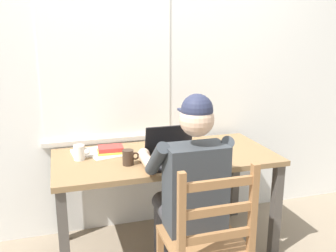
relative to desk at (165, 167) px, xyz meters
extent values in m
plane|color=gray|center=(0.00, 0.00, -0.63)|extent=(8.00, 8.00, 0.00)
cube|color=silver|center=(0.00, 0.44, 0.67)|extent=(6.00, 0.04, 2.60)
cube|color=white|center=(-0.32, 0.42, 0.66)|extent=(0.96, 0.01, 1.06)
cube|color=beige|center=(-0.32, 0.41, 0.11)|extent=(1.02, 0.06, 0.04)
cube|color=olive|center=(0.00, 0.00, 0.07)|extent=(1.53, 0.73, 0.03)
cube|color=#4C4742|center=(-0.71, -0.31, -0.29)|extent=(0.06, 0.06, 0.68)
cube|color=#4C4742|center=(0.71, -0.31, -0.29)|extent=(0.06, 0.06, 0.68)
cube|color=#4C4742|center=(-0.71, 0.31, -0.29)|extent=(0.06, 0.06, 0.68)
cube|color=#4C4742|center=(0.71, 0.31, -0.29)|extent=(0.06, 0.06, 0.68)
cube|color=#33383D|center=(0.02, -0.54, 0.07)|extent=(0.34, 0.20, 0.50)
sphere|color=#DBB293|center=(0.02, -0.54, 0.47)|extent=(0.19, 0.19, 0.19)
sphere|color=#282D47|center=(0.02, -0.54, 0.52)|extent=(0.17, 0.17, 0.17)
cube|color=#282D47|center=(0.02, -0.46, 0.50)|extent=(0.13, 0.10, 0.01)
cylinder|color=#38383D|center=(-0.07, -0.34, -0.18)|extent=(0.13, 0.40, 0.13)
cylinder|color=#38383D|center=(0.11, -0.34, -0.18)|extent=(0.13, 0.40, 0.13)
cylinder|color=#38383D|center=(-0.07, -0.14, -0.40)|extent=(0.10, 0.10, 0.45)
cylinder|color=#38383D|center=(0.11, -0.14, -0.40)|extent=(0.10, 0.10, 0.45)
cylinder|color=#33383D|center=(-0.18, -0.45, 0.23)|extent=(0.10, 0.25, 0.24)
cylinder|color=#DBB293|center=(-0.18, -0.22, 0.14)|extent=(0.07, 0.28, 0.07)
sphere|color=#DBB293|center=(-0.17, -0.08, 0.14)|extent=(0.08, 0.08, 0.08)
cylinder|color=#33383D|center=(0.22, -0.45, 0.23)|extent=(0.10, 0.25, 0.24)
cylinder|color=#DBB293|center=(0.22, -0.22, 0.14)|extent=(0.07, 0.28, 0.07)
sphere|color=#DBB293|center=(0.21, -0.08, 0.14)|extent=(0.08, 0.08, 0.08)
cube|color=olive|center=(0.02, -0.66, -0.19)|extent=(0.42, 0.42, 0.02)
cube|color=olive|center=(0.21, -0.47, -0.41)|extent=(0.04, 0.04, 0.43)
cube|color=olive|center=(0.21, -0.85, 0.06)|extent=(0.04, 0.04, 0.48)
cube|color=olive|center=(-0.17, -0.85, 0.06)|extent=(0.04, 0.04, 0.48)
cube|color=olive|center=(0.02, -0.85, -0.06)|extent=(0.36, 0.02, 0.04)
cube|color=olive|center=(0.02, -0.85, 0.08)|extent=(0.36, 0.02, 0.04)
cube|color=olive|center=(0.02, -0.85, 0.22)|extent=(0.36, 0.02, 0.04)
cube|color=black|center=(0.01, -0.20, 0.10)|extent=(0.33, 0.23, 0.02)
cube|color=#2B2B2D|center=(0.01, -0.20, 0.11)|extent=(0.29, 0.17, 0.00)
cube|color=black|center=(0.01, -0.06, 0.21)|extent=(0.33, 0.07, 0.21)
cube|color=#4C515B|center=(0.01, -0.06, 0.21)|extent=(0.29, 0.05, 0.18)
ellipsoid|color=black|center=(0.29, -0.23, 0.11)|extent=(0.06, 0.10, 0.03)
cylinder|color=white|center=(-0.58, 0.07, 0.14)|extent=(0.07, 0.07, 0.10)
torus|color=white|center=(-0.53, 0.07, 0.15)|extent=(0.05, 0.01, 0.05)
cylinder|color=#38281E|center=(-0.28, -0.12, 0.14)|extent=(0.07, 0.07, 0.10)
torus|color=#38281E|center=(-0.24, -0.12, 0.15)|extent=(0.05, 0.01, 0.05)
cube|color=gold|center=(-0.36, 0.15, 0.10)|extent=(0.18, 0.15, 0.02)
cube|color=#BC332D|center=(-0.36, 0.15, 0.12)|extent=(0.18, 0.14, 0.03)
cube|color=white|center=(-0.50, 0.19, 0.10)|extent=(0.27, 0.20, 0.02)
cube|color=silver|center=(-0.39, 0.10, 0.09)|extent=(0.24, 0.19, 0.00)
cube|color=#C63D33|center=(-0.09, 0.08, 0.09)|extent=(0.15, 0.12, 0.00)
camera|label=1|loc=(-0.69, -2.35, 0.93)|focal=39.55mm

